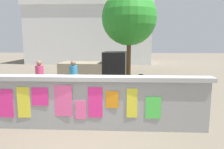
# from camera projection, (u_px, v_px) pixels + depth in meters

# --- Properties ---
(ground) EXTENTS (60.00, 60.00, 0.00)m
(ground) POSITION_uv_depth(u_px,v_px,m) (109.00, 79.00, 13.89)
(ground) COLOR #6B6051
(poster_wall) EXTENTS (6.58, 0.42, 1.49)m
(poster_wall) POSITION_uv_depth(u_px,v_px,m) (90.00, 102.00, 5.87)
(poster_wall) COLOR #999999
(poster_wall) RESTS_ON ground
(auto_rickshaw_truck) EXTENTS (3.69, 1.73, 1.85)m
(auto_rickshaw_truck) POSITION_uv_depth(u_px,v_px,m) (97.00, 69.00, 11.75)
(auto_rickshaw_truck) COLOR black
(auto_rickshaw_truck) RESTS_ON ground
(motorcycle) EXTENTS (1.90, 0.56, 0.87)m
(motorcycle) POSITION_uv_depth(u_px,v_px,m) (86.00, 96.00, 7.69)
(motorcycle) COLOR black
(motorcycle) RESTS_ON ground
(bicycle_near) EXTENTS (1.71, 0.44, 0.95)m
(bicycle_near) POSITION_uv_depth(u_px,v_px,m) (144.00, 87.00, 9.65)
(bicycle_near) COLOR black
(bicycle_near) RESTS_ON ground
(bicycle_far) EXTENTS (1.65, 0.62, 0.95)m
(bicycle_far) POSITION_uv_depth(u_px,v_px,m) (145.00, 99.00, 7.69)
(bicycle_far) COLOR black
(bicycle_far) RESTS_ON ground
(person_walking) EXTENTS (0.47, 0.47, 1.62)m
(person_walking) POSITION_uv_depth(u_px,v_px,m) (40.00, 75.00, 9.05)
(person_walking) COLOR yellow
(person_walking) RESTS_ON ground
(person_bystander) EXTENTS (0.48, 0.48, 1.62)m
(person_bystander) POSITION_uv_depth(u_px,v_px,m) (74.00, 75.00, 9.03)
(person_bystander) COLOR purple
(person_bystander) RESTS_ON ground
(tree_roadside) EXTENTS (3.72, 3.72, 5.84)m
(tree_roadside) POSITION_uv_depth(u_px,v_px,m) (129.00, 18.00, 14.34)
(tree_roadside) COLOR brown
(tree_roadside) RESTS_ON ground
(building_background) EXTENTS (13.42, 6.10, 6.50)m
(building_background) POSITION_uv_depth(u_px,v_px,m) (91.00, 33.00, 24.17)
(building_background) COLOR silver
(building_background) RESTS_ON ground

